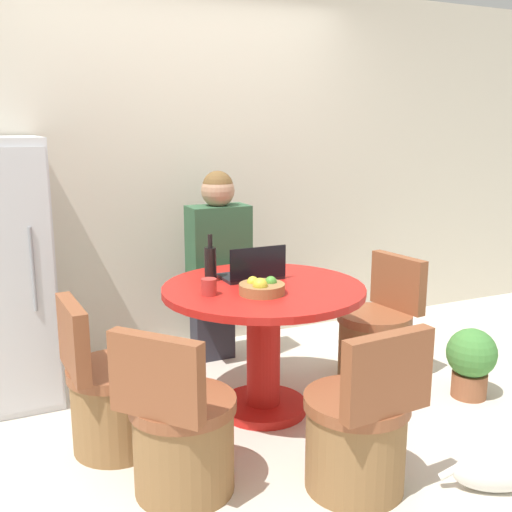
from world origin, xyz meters
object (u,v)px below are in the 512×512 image
at_px(bottle, 210,263).
at_px(chair_near_camera, 358,435).
at_px(fruit_bowl, 262,288).
at_px(cat, 498,473).
at_px(dining_table, 263,323).
at_px(chair_right_side, 376,339).
at_px(chair_near_left_corner, 181,437).
at_px(chair_left_side, 112,399).
at_px(laptop, 253,272).
at_px(potted_plant, 471,359).
at_px(person_seated, 217,259).

bearing_deg(bottle, chair_near_camera, -75.53).
relative_size(fruit_bowl, cat, 0.53).
distance_m(dining_table, cat, 1.38).
xyz_separation_m(dining_table, cat, (0.62, -1.15, -0.44)).
height_order(chair_near_camera, cat, chair_near_camera).
bearing_deg(dining_table, chair_near_camera, -86.35).
bearing_deg(dining_table, fruit_bowl, -119.15).
bearing_deg(chair_near_camera, cat, 149.46).
bearing_deg(chair_near_camera, fruit_bowl, -83.17).
distance_m(chair_right_side, bottle, 1.24).
relative_size(dining_table, chair_near_left_corner, 1.42).
height_order(chair_left_side, laptop, laptop).
xyz_separation_m(bottle, potted_plant, (1.44, -0.59, -0.61)).
height_order(chair_right_side, laptop, laptop).
distance_m(person_seated, cat, 2.13).
bearing_deg(potted_plant, laptop, 156.21).
bearing_deg(fruit_bowl, cat, -55.42).
bearing_deg(laptop, bottle, -14.34).
xyz_separation_m(person_seated, fruit_bowl, (-0.11, -0.93, 0.05)).
xyz_separation_m(chair_near_left_corner, chair_right_side, (1.53, 0.66, 0.00)).
relative_size(chair_near_camera, chair_right_side, 1.00).
distance_m(chair_near_left_corner, laptop, 1.12).
distance_m(laptop, cat, 1.61).
bearing_deg(dining_table, chair_left_side, -177.12).
xyz_separation_m(fruit_bowl, bottle, (-0.15, 0.37, 0.07)).
bearing_deg(chair_left_side, bottle, -69.99).
relative_size(cat, potted_plant, 1.07).
distance_m(chair_near_camera, fruit_bowl, 0.90).
bearing_deg(chair_right_side, potted_plant, 29.34).
xyz_separation_m(chair_left_side, cat, (1.49, -1.11, -0.17)).
height_order(fruit_bowl, potted_plant, fruit_bowl).
height_order(chair_near_camera, chair_near_left_corner, same).
bearing_deg(potted_plant, cat, -127.11).
distance_m(chair_left_side, chair_right_side, 1.74).
bearing_deg(chair_left_side, laptop, -79.40).
xyz_separation_m(chair_near_camera, cat, (0.56, -0.29, -0.17)).
bearing_deg(cat, laptop, 143.22).
bearing_deg(chair_right_side, chair_near_left_corner, -73.87).
bearing_deg(cat, dining_table, 146.64).
relative_size(dining_table, chair_left_side, 1.42).
height_order(chair_left_side, fruit_bowl, fruit_bowl).
height_order(laptop, fruit_bowl, laptop).
bearing_deg(fruit_bowl, laptop, 74.05).
xyz_separation_m(dining_table, bottle, (-0.23, 0.23, 0.32)).
bearing_deg(chair_near_camera, chair_left_side, -45.38).
bearing_deg(chair_right_side, laptop, -101.06).
distance_m(fruit_bowl, cat, 1.41).
relative_size(chair_right_side, laptop, 2.32).
bearing_deg(dining_table, laptop, 86.86).
xyz_separation_m(chair_right_side, laptop, (-0.85, 0.06, 0.52)).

